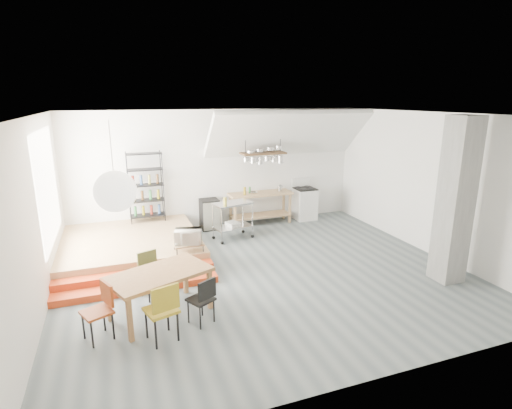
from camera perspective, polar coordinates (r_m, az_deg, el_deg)
name	(u,v)px	position (r m, az deg, el deg)	size (l,w,h in m)	color
floor	(264,273)	(8.36, 1.13, -9.72)	(8.00, 8.00, 0.00)	#535D60
wall_back	(219,169)	(11.09, -5.35, 5.11)	(8.00, 0.04, 3.20)	silver
wall_left	(36,218)	(7.44, -28.95, -1.68)	(0.04, 7.00, 3.20)	silver
wall_right	(427,183)	(9.96, 23.23, 2.81)	(0.04, 7.00, 3.20)	silver
ceiling	(265,114)	(7.60, 1.26, 12.78)	(8.00, 7.00, 0.02)	white
slope_ceiling	(288,134)	(11.00, 4.59, 10.04)	(4.40, 1.80, 0.15)	white
window_pane	(48,187)	(8.83, -27.61, 2.22)	(0.02, 2.50, 2.20)	white
platform	(131,246)	(9.66, -17.36, -5.65)	(3.00, 3.00, 0.40)	#A38051
step_lower	(138,288)	(7.92, -16.50, -11.33)	(3.00, 0.35, 0.13)	#C03A16
step_upper	(136,277)	(8.20, -16.71, -9.86)	(3.00, 0.35, 0.27)	#C03A16
concrete_column	(455,201)	(8.44, 26.59, 0.41)	(0.50, 0.50, 3.20)	slate
kitchen_counter	(260,202)	(11.30, 0.62, 0.29)	(1.80, 0.60, 0.91)	#A38051
stove	(305,203)	(11.89, 6.94, 0.21)	(0.60, 0.60, 1.18)	white
pot_rack	(264,156)	(10.83, 1.21, 6.95)	(1.20, 0.50, 1.43)	#3F2819
wire_shelving	(146,186)	(10.53, -15.48, 2.58)	(0.88, 0.38, 1.80)	black
microwave_shelf	(189,244)	(8.47, -9.62, -5.58)	(0.60, 0.40, 0.16)	#A38051
paper_lantern	(115,191)	(6.05, -19.48, 1.77)	(0.60, 0.60, 0.60)	white
dining_table	(159,277)	(6.78, -13.63, -10.03)	(1.82, 1.44, 0.76)	brown
chair_mustard	(163,307)	(6.10, -13.15, -14.13)	(0.54, 0.54, 0.94)	#A0861B
chair_black	(203,297)	(6.48, -7.54, -12.96)	(0.49, 0.49, 0.79)	black
chair_olive	(150,270)	(7.52, -14.87, -9.05)	(0.49, 0.49, 0.83)	#515528
chair_red	(101,306)	(6.50, -21.28, -13.39)	(0.52, 0.52, 0.86)	#A23F17
rolling_cart	(233,215)	(10.11, -3.35, -1.57)	(1.05, 0.74, 0.95)	silver
mini_fridge	(210,214)	(10.99, -6.64, -1.38)	(0.49, 0.49, 0.83)	black
microwave	(188,236)	(8.42, -9.67, -4.50)	(0.55, 0.37, 0.30)	beige
bowl	(254,193)	(11.11, -0.31, 1.69)	(0.21, 0.21, 0.05)	silver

